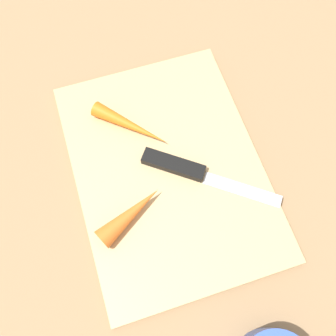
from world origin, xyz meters
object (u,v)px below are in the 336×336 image
object	(u,v)px
knife	(183,170)
carrot_short	(130,214)
cutting_board	(168,170)
carrot_long	(130,125)

from	to	relation	value
knife	carrot_short	world-z (taller)	carrot_short
cutting_board	carrot_short	distance (m)	0.09
knife	carrot_short	bearing A→B (deg)	-117.46
carrot_short	carrot_long	distance (m)	0.13
knife	carrot_long	bearing A→B (deg)	157.58
cutting_board	knife	world-z (taller)	knife
carrot_short	carrot_long	bearing A→B (deg)	49.01
cutting_board	knife	distance (m)	0.02
knife	carrot_long	size ratio (longest dim) A/B	1.42
knife	carrot_short	distance (m)	0.10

